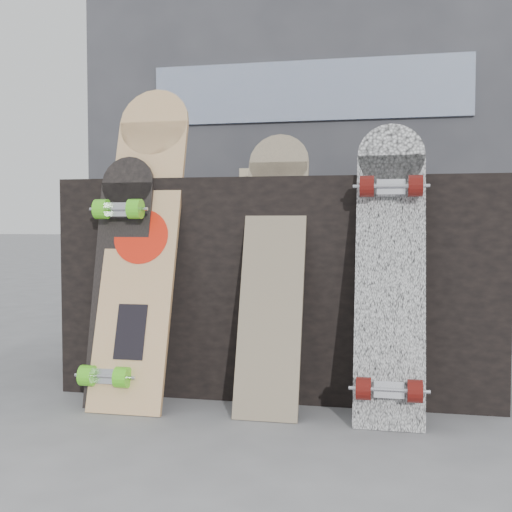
% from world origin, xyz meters
% --- Properties ---
extents(ground, '(60.00, 60.00, 0.00)m').
position_xyz_m(ground, '(0.00, 0.00, 0.00)').
color(ground, slate).
rests_on(ground, ground).
extents(vendor_table, '(1.60, 0.60, 0.80)m').
position_xyz_m(vendor_table, '(0.00, 0.50, 0.40)').
color(vendor_table, black).
rests_on(vendor_table, ground).
extents(booth, '(2.40, 0.22, 2.20)m').
position_xyz_m(booth, '(0.00, 1.35, 1.10)').
color(booth, '#35353A').
rests_on(booth, ground).
extents(merch_box_purple, '(0.18, 0.12, 0.10)m').
position_xyz_m(merch_box_purple, '(-0.59, 0.54, 0.85)').
color(merch_box_purple, '#3D3D7D').
rests_on(merch_box_purple, vendor_table).
extents(merch_box_small, '(0.14, 0.14, 0.12)m').
position_xyz_m(merch_box_small, '(0.44, 0.55, 0.86)').
color(merch_box_small, '#3D3D7D').
rests_on(merch_box_small, vendor_table).
extents(merch_box_flat, '(0.22, 0.10, 0.06)m').
position_xyz_m(merch_box_flat, '(-0.09, 0.61, 0.83)').
color(merch_box_flat, '#D1B78C').
rests_on(merch_box_flat, vendor_table).
extents(longboard_geisha, '(0.27, 0.37, 1.14)m').
position_xyz_m(longboard_geisha, '(-0.46, 0.16, 0.60)').
color(longboard_geisha, beige).
rests_on(longboard_geisha, ground).
extents(longboard_celtic, '(0.21, 0.32, 0.96)m').
position_xyz_m(longboard_celtic, '(0.02, 0.16, 0.51)').
color(longboard_celtic, beige).
rests_on(longboard_celtic, ground).
extents(longboard_cascadia, '(0.22, 0.31, 0.97)m').
position_xyz_m(longboard_cascadia, '(0.41, 0.09, 0.50)').
color(longboard_cascadia, white).
rests_on(longboard_cascadia, ground).
extents(skateboard_dark, '(0.20, 0.28, 0.88)m').
position_xyz_m(skateboard_dark, '(-0.53, 0.10, 0.45)').
color(skateboard_dark, black).
rests_on(skateboard_dark, ground).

